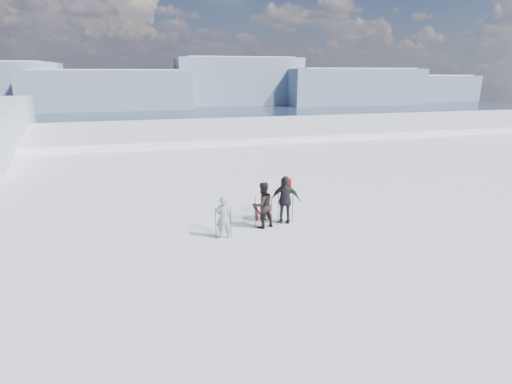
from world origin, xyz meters
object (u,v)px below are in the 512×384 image
skier_grey (224,218)px  skier_pack (286,200)px  skis_loose (258,213)px  skier_dark (263,205)px

skier_grey → skier_pack: bearing=-152.7°
skier_pack → skis_loose: bearing=-39.2°
skier_grey → skier_pack: skier_pack is taller
skier_dark → skier_pack: skier_pack is taller
skier_dark → skis_loose: bearing=-115.6°
skier_pack → skis_loose: (-0.72, 1.32, -0.93)m
skier_pack → skis_loose: 1.77m
skier_grey → skier_pack: size_ratio=0.81×
skier_dark → skier_grey: bearing=5.1°
skier_grey → skier_dark: size_ratio=0.87×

